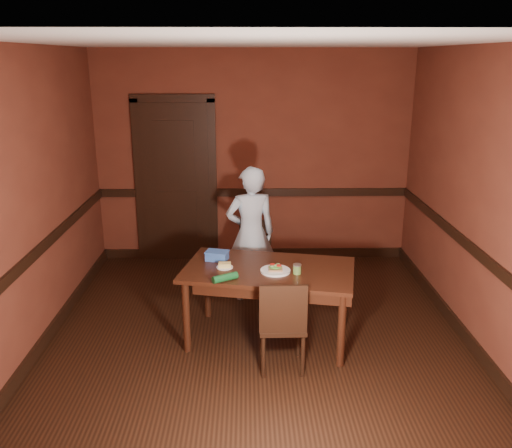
{
  "coord_description": "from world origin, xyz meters",
  "views": [
    {
      "loc": [
        -0.09,
        -4.62,
        2.58
      ],
      "look_at": [
        0.0,
        0.35,
        1.05
      ],
      "focal_mm": 38.0,
      "sensor_mm": 36.0,
      "label": 1
    }
  ],
  "objects_px": {
    "dining_table": "(268,304)",
    "food_tub": "(217,256)",
    "sandwich_plate": "(275,270)",
    "chair_far": "(255,258)",
    "sauce_jar": "(297,269)",
    "cheese_saucer": "(225,266)",
    "chair_near": "(282,322)",
    "person": "(251,234)"
  },
  "relations": [
    {
      "from": "sandwich_plate",
      "to": "chair_far",
      "type": "bearing_deg",
      "value": 97.52
    },
    {
      "from": "dining_table",
      "to": "sauce_jar",
      "type": "xyz_separation_m",
      "value": [
        0.25,
        -0.14,
        0.41
      ]
    },
    {
      "from": "sauce_jar",
      "to": "sandwich_plate",
      "type": "bearing_deg",
      "value": 165.35
    },
    {
      "from": "chair_near",
      "to": "cheese_saucer",
      "type": "bearing_deg",
      "value": -45.8
    },
    {
      "from": "sandwich_plate",
      "to": "sauce_jar",
      "type": "relative_size",
      "value": 3.03
    },
    {
      "from": "dining_table",
      "to": "sauce_jar",
      "type": "bearing_deg",
      "value": -17.49
    },
    {
      "from": "person",
      "to": "sandwich_plate",
      "type": "xyz_separation_m",
      "value": [
        0.21,
        -1.04,
        -0.0
      ]
    },
    {
      "from": "dining_table",
      "to": "chair_far",
      "type": "bearing_deg",
      "value": 106.91
    },
    {
      "from": "chair_far",
      "to": "sandwich_plate",
      "type": "distance_m",
      "value": 1.28
    },
    {
      "from": "chair_near",
      "to": "sauce_jar",
      "type": "relative_size",
      "value": 9.35
    },
    {
      "from": "chair_far",
      "to": "sauce_jar",
      "type": "relative_size",
      "value": 8.88
    },
    {
      "from": "chair_near",
      "to": "cheese_saucer",
      "type": "height_order",
      "value": "chair_near"
    },
    {
      "from": "food_tub",
      "to": "sauce_jar",
      "type": "bearing_deg",
      "value": -11.26
    },
    {
      "from": "sauce_jar",
      "to": "food_tub",
      "type": "xyz_separation_m",
      "value": [
        -0.73,
        0.36,
        -0.0
      ]
    },
    {
      "from": "dining_table",
      "to": "cheese_saucer",
      "type": "bearing_deg",
      "value": -170.46
    },
    {
      "from": "sauce_jar",
      "to": "cheese_saucer",
      "type": "height_order",
      "value": "sauce_jar"
    },
    {
      "from": "chair_near",
      "to": "dining_table",
      "type": "bearing_deg",
      "value": -79.73
    },
    {
      "from": "food_tub",
      "to": "chair_far",
      "type": "bearing_deg",
      "value": 81.95
    },
    {
      "from": "chair_near",
      "to": "person",
      "type": "relative_size",
      "value": 0.56
    },
    {
      "from": "dining_table",
      "to": "person",
      "type": "bearing_deg",
      "value": 111.11
    },
    {
      "from": "dining_table",
      "to": "chair_far",
      "type": "xyz_separation_m",
      "value": [
        -0.1,
        1.13,
        0.04
      ]
    },
    {
      "from": "chair_far",
      "to": "food_tub",
      "type": "distance_m",
      "value": 1.06
    },
    {
      "from": "chair_far",
      "to": "cheese_saucer",
      "type": "xyz_separation_m",
      "value": [
        -0.3,
        -1.12,
        0.35
      ]
    },
    {
      "from": "sandwich_plate",
      "to": "cheese_saucer",
      "type": "distance_m",
      "value": 0.47
    },
    {
      "from": "sandwich_plate",
      "to": "food_tub",
      "type": "xyz_separation_m",
      "value": [
        -0.54,
        0.31,
        0.03
      ]
    },
    {
      "from": "chair_far",
      "to": "person",
      "type": "xyz_separation_m",
      "value": [
        -0.05,
        -0.18,
        0.35
      ]
    },
    {
      "from": "food_tub",
      "to": "dining_table",
      "type": "bearing_deg",
      "value": -9.51
    },
    {
      "from": "sauce_jar",
      "to": "food_tub",
      "type": "bearing_deg",
      "value": 154.11
    },
    {
      "from": "dining_table",
      "to": "food_tub",
      "type": "bearing_deg",
      "value": 167.52
    },
    {
      "from": "dining_table",
      "to": "chair_near",
      "type": "height_order",
      "value": "chair_near"
    },
    {
      "from": "chair_far",
      "to": "cheese_saucer",
      "type": "bearing_deg",
      "value": -105.13
    },
    {
      "from": "chair_far",
      "to": "food_tub",
      "type": "height_order",
      "value": "food_tub"
    },
    {
      "from": "person",
      "to": "food_tub",
      "type": "relative_size",
      "value": 6.21
    },
    {
      "from": "sauce_jar",
      "to": "chair_near",
      "type": "bearing_deg",
      "value": -113.89
    },
    {
      "from": "dining_table",
      "to": "food_tub",
      "type": "height_order",
      "value": "food_tub"
    },
    {
      "from": "chair_near",
      "to": "food_tub",
      "type": "distance_m",
      "value": 0.98
    },
    {
      "from": "sauce_jar",
      "to": "food_tub",
      "type": "distance_m",
      "value": 0.82
    },
    {
      "from": "dining_table",
      "to": "sandwich_plate",
      "type": "distance_m",
      "value": 0.4
    },
    {
      "from": "food_tub",
      "to": "cheese_saucer",
      "type": "bearing_deg",
      "value": -53.81
    },
    {
      "from": "chair_near",
      "to": "person",
      "type": "distance_m",
      "value": 1.49
    },
    {
      "from": "sauce_jar",
      "to": "cheese_saucer",
      "type": "distance_m",
      "value": 0.67
    },
    {
      "from": "sauce_jar",
      "to": "cheese_saucer",
      "type": "xyz_separation_m",
      "value": [
        -0.65,
        0.15,
        -0.03
      ]
    }
  ]
}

